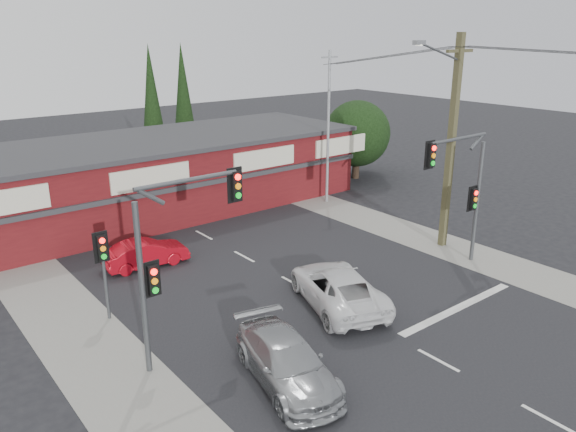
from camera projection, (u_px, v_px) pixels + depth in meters
ground at (365, 321)px, 20.42m from camera, size 120.00×120.00×0.00m
road_strip at (281, 276)px, 24.13m from camera, size 14.00×70.00×0.01m
verge_left at (84, 341)px, 19.11m from camera, size 3.00×70.00×0.02m
verge_right at (410, 234)px, 29.14m from camera, size 3.00×70.00×0.02m
stop_line at (458, 308)px, 21.36m from camera, size 6.50×0.35×0.01m
white_suv at (337, 287)px, 21.45m from camera, size 4.11×5.83×1.48m
silver_suv at (287, 361)px, 16.72m from camera, size 2.99×5.10×1.39m
red_sedan at (146, 253)px, 25.02m from camera, size 3.82×1.63×1.23m
lane_dashes at (294, 283)px, 23.47m from camera, size 0.12×45.83×0.01m
shop_building at (137, 177)px, 31.78m from camera, size 27.30×8.40×4.22m
tree_cluster at (354, 137)px, 39.64m from camera, size 5.90×5.10×5.50m
conifer_near at (152, 100)px, 38.58m from camera, size 1.80×1.80×9.25m
conifer_far at (183, 94)px, 42.13m from camera, size 1.80×1.80×9.25m
traffic_mast_left at (173, 245)px, 16.87m from camera, size 3.77×0.27×5.97m
traffic_mast_right at (464, 181)px, 23.97m from camera, size 3.96×0.27×5.97m
pedestal_signal at (103, 258)px, 19.87m from camera, size 0.55×0.27×3.38m
utility_pole at (450, 137)px, 25.87m from camera, size 4.38×0.59×10.00m
steel_pole at (328, 125)px, 33.16m from camera, size 1.20×0.16×9.00m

